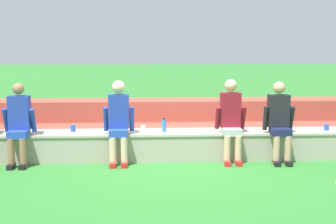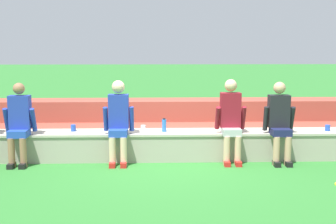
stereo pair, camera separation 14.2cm
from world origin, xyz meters
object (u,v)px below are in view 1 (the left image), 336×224
object	(u,v)px
plastic_cup_right_end	(326,127)
plastic_cup_left_end	(143,128)
person_center	(119,120)
person_right_of_center	(231,118)
person_far_right	(279,120)
water_bottle_center_gap	(164,125)
plastic_cup_middle	(73,128)
person_left_of_center	(19,123)

from	to	relation	value
plastic_cup_right_end	plastic_cup_left_end	distance (m)	3.28
person_center	person_right_of_center	world-z (taller)	person_right_of_center
person_far_right	plastic_cup_right_end	size ratio (longest dim) A/B	12.99
water_bottle_center_gap	person_center	bearing A→B (deg)	-162.64
plastic_cup_right_end	person_center	bearing A→B (deg)	-176.38
person_far_right	plastic_cup_left_end	distance (m)	2.37
water_bottle_center_gap	plastic_cup_middle	xyz separation A→B (m)	(-1.61, 0.09, -0.06)
plastic_cup_left_end	person_right_of_center	bearing A→B (deg)	-10.44
person_right_of_center	plastic_cup_left_end	distance (m)	1.55
water_bottle_center_gap	plastic_cup_middle	size ratio (longest dim) A/B	2.06
person_far_right	plastic_cup_left_end	xyz separation A→B (m)	(-2.34, 0.32, -0.18)
person_center	plastic_cup_middle	bearing A→B (deg)	157.83
person_right_of_center	plastic_cup_left_end	bearing A→B (deg)	169.56
water_bottle_center_gap	plastic_cup_left_end	bearing A→B (deg)	172.39
person_far_right	plastic_cup_right_end	distance (m)	0.99
person_right_of_center	plastic_cup_left_end	xyz separation A→B (m)	(-1.51, 0.28, -0.21)
plastic_cup_right_end	plastic_cup_left_end	world-z (taller)	same
person_center	water_bottle_center_gap	size ratio (longest dim) A/B	5.89
person_far_right	plastic_cup_middle	bearing A→B (deg)	174.27
person_right_of_center	plastic_cup_middle	world-z (taller)	person_right_of_center
plastic_cup_right_end	plastic_cup_left_end	xyz separation A→B (m)	(-3.28, 0.06, 0.00)
person_center	plastic_cup_left_end	xyz separation A→B (m)	(0.41, 0.29, -0.21)
person_right_of_center	person_far_right	distance (m)	0.84
person_far_right	water_bottle_center_gap	size ratio (longest dim) A/B	5.76
person_left_of_center	person_far_right	xyz separation A→B (m)	(4.42, 0.01, 0.00)
person_right_of_center	plastic_cup_middle	distance (m)	2.78
person_right_of_center	person_far_right	size ratio (longest dim) A/B	1.03
person_center	plastic_cup_left_end	world-z (taller)	person_center
plastic_cup_middle	plastic_cup_right_end	distance (m)	4.52
water_bottle_center_gap	plastic_cup_left_end	xyz separation A→B (m)	(-0.37, 0.05, -0.06)
plastic_cup_middle	water_bottle_center_gap	bearing A→B (deg)	-3.29
person_far_right	plastic_cup_right_end	world-z (taller)	person_far_right
person_left_of_center	person_right_of_center	world-z (taller)	person_right_of_center
person_center	person_far_right	xyz separation A→B (m)	(2.76, -0.02, -0.02)
person_center	person_right_of_center	bearing A→B (deg)	0.46
person_left_of_center	person_right_of_center	xyz separation A→B (m)	(3.58, 0.05, 0.03)
person_right_of_center	person_far_right	bearing A→B (deg)	-2.64
person_left_of_center	plastic_cup_left_end	xyz separation A→B (m)	(2.07, 0.33, -0.18)
person_center	plastic_cup_middle	size ratio (longest dim) A/B	12.10
person_center	person_far_right	world-z (taller)	person_center
person_far_right	person_left_of_center	bearing A→B (deg)	-179.87
plastic_cup_right_end	water_bottle_center_gap	bearing A→B (deg)	179.79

